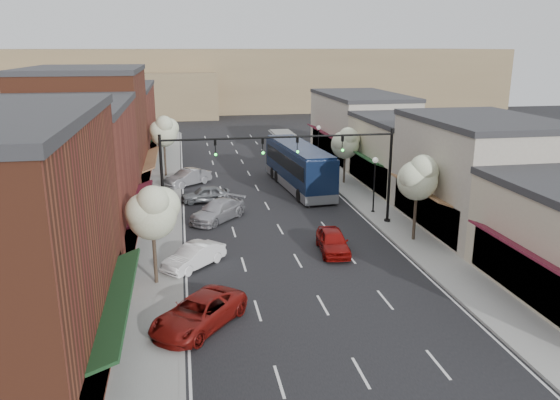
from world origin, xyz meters
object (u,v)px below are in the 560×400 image
signal_mast_right (358,163)px  tree_left_near (153,211)px  parked_car_c (218,211)px  parked_car_a (198,313)px  tree_right_near (419,176)px  tree_right_far (346,142)px  parked_car_b (194,256)px  parked_car_d (205,194)px  lamp_post_near (375,176)px  lamp_post_far (318,139)px  tree_left_far (164,131)px  red_hatchback (333,241)px  signal_mast_left (198,169)px  parked_car_e (188,177)px  coach_bus (299,166)px

signal_mast_right → tree_left_near: size_ratio=1.44×
parked_car_c → parked_car_a: bearing=-56.2°
parked_car_a → tree_right_near: bearing=71.3°
tree_right_far → parked_car_c: size_ratio=1.06×
parked_car_b → parked_car_a: bearing=-45.2°
tree_right_near → parked_car_a: 17.55m
parked_car_a → tree_right_far: bearing=99.2°
parked_car_c → parked_car_d: parked_car_c is taller
tree_right_near → parked_car_d: bearing=137.5°
tree_left_near → lamp_post_near: size_ratio=1.28×
lamp_post_far → parked_car_d: bearing=-136.7°
tree_left_far → parked_car_a: 31.38m
parked_car_a → parked_car_b: size_ratio=1.25×
tree_right_far → red_hatchback: tree_right_far is taller
parked_car_b → parked_car_c: (2.00, 8.76, 0.06)m
signal_mast_left → tree_right_near: signal_mast_left is taller
tree_right_near → parked_car_e: (-14.55, 18.15, -3.69)m
signal_mast_right → parked_car_c: 10.94m
lamp_post_near → parked_car_b: bearing=-149.1°
lamp_post_far → parked_car_b: size_ratio=1.06×
coach_bus → red_hatchback: size_ratio=3.06×
signal_mast_right → lamp_post_near: size_ratio=1.85×
coach_bus → parked_car_a: size_ratio=2.55×
parked_car_e → coach_bus: bearing=35.4°
parked_car_a → parked_car_b: 7.25m
tree_left_far → tree_right_near: bearing=-53.0°
coach_bus → parked_car_b: 19.87m
tree_left_far → red_hatchback: bearing=-65.0°
tree_right_far → tree_left_far: 17.66m
tree_left_far → parked_car_b: (2.05, -23.82, -3.92)m
signal_mast_left → parked_car_d: size_ratio=2.05×
parked_car_d → tree_right_near: bearing=41.7°
parked_car_d → parked_car_c: bearing=1.6°
signal_mast_right → parked_car_a: 18.09m
lamp_post_near → parked_car_a: bearing=-131.9°
signal_mast_right → tree_left_far: signal_mast_right is taller
signal_mast_right → parked_car_e: signal_mast_right is taller
parked_car_a → parked_car_b: bearing=129.3°
signal_mast_right → tree_left_near: (-13.87, -8.05, -0.40)m
red_hatchback → parked_car_b: red_hatchback is taller
tree_left_near → coach_bus: size_ratio=0.43×
tree_left_near → parked_car_a: size_ratio=1.09×
lamp_post_far → red_hatchback: 25.66m
tree_right_near → tree_left_near: bearing=-166.5°
tree_left_far → coach_bus: bearing=-29.1°
red_hatchback → parked_car_c: size_ratio=0.84×
parked_car_b → parked_car_c: bearing=122.0°
tree_right_near → parked_car_c: tree_right_near is taller
signal_mast_right → signal_mast_left: bearing=180.0°
tree_left_near → parked_car_c: size_ratio=1.11×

